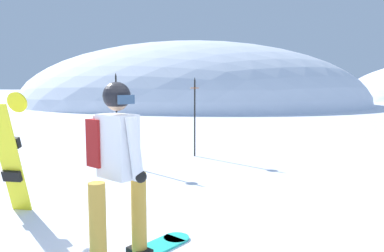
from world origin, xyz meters
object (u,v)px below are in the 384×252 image
Objects in this scene: piste_marker_near at (195,111)px; piste_marker_far at (117,112)px; spare_snowboard at (11,153)px; snowboarder_main at (116,169)px.

piste_marker_near is 1.90m from piste_marker_far.
piste_marker_far is (0.18, 3.19, 0.30)m from spare_snowboard.
piste_marker_far is at bearing -141.17° from piste_marker_near.
piste_marker_far is (-1.48, -1.19, 0.04)m from piste_marker_near.
snowboarder_main is 5.47m from piste_marker_near.
piste_marker_near is 0.96× the size of piste_marker_far.
piste_marker_near is (-0.21, 5.46, 0.16)m from snowboarder_main.
spare_snowboard is at bearing -110.71° from piste_marker_near.
piste_marker_near is at bearing 69.29° from spare_snowboard.
piste_marker_near reaches higher than snowboarder_main.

